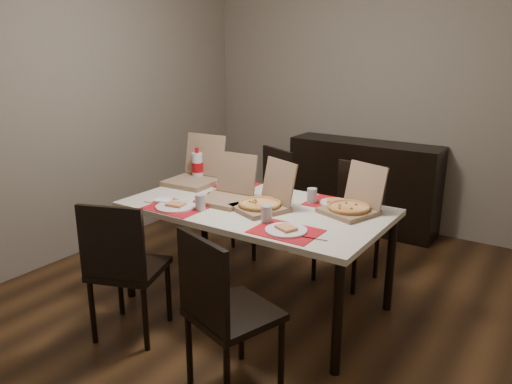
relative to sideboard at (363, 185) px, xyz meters
The scene contains 20 objects.
ground 1.84m from the sideboard, 90.00° to the right, with size 3.80×4.00×0.02m, color #462B15.
room_walls 1.86m from the sideboard, 90.00° to the right, with size 3.84×4.02×2.62m.
sideboard is the anchor object (origin of this frame).
dining_table 1.94m from the sideboard, 91.00° to the right, with size 1.80×1.00×0.75m.
chair_near_left 2.81m from the sideboard, 99.73° to the right, with size 0.54×0.54×0.93m.
chair_near_right 2.87m from the sideboard, 82.66° to the right, with size 0.53×0.53×0.93m.
chair_far_left 1.14m from the sideboard, 117.43° to the right, with size 0.55×0.55×0.93m.
chair_far_right 1.19m from the sideboard, 72.42° to the right, with size 0.47×0.47×0.93m.
setting_near_left 2.32m from the sideboard, 101.13° to the right, with size 0.49×0.30×0.11m.
setting_near_right 2.28m from the sideboard, 81.18° to the right, with size 0.50×0.30×0.11m.
setting_far_left 1.69m from the sideboard, 106.29° to the right, with size 0.50×0.30×0.11m.
setting_far_right 1.69m from the sideboard, 77.03° to the right, with size 0.49×0.30×0.11m.
napkin_loose 2.04m from the sideboard, 86.89° to the right, with size 0.12×0.11×0.02m, color white.
pizza_box_center 2.00m from the sideboard, 88.47° to the right, with size 0.43×0.45×0.32m.
pizza_box_right 1.83m from the sideboard, 71.10° to the right, with size 0.41×0.43×0.32m.
pizza_box_left 1.90m from the sideboard, 114.53° to the right, with size 0.40×0.44×0.37m.
pizza_box_extra 2.00m from the sideboard, 97.78° to the right, with size 0.34×0.37×0.32m.
faina_plate 1.92m from the sideboard, 100.84° to the right, with size 0.27×0.27×0.03m.
dip_bowl 1.82m from the sideboard, 90.16° to the right, with size 0.11×0.11×0.03m, color white.
soda_bottle 1.86m from the sideboard, 116.75° to the right, with size 0.09×0.09×0.27m.
Camera 1 is at (1.79, -2.90, 1.83)m, focal length 35.00 mm.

